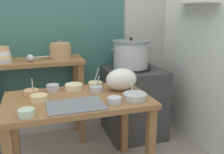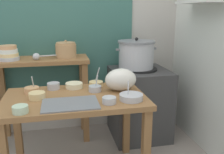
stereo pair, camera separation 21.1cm
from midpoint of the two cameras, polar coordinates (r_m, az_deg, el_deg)
name	(u,v)px [view 2 (the right image)]	position (r m, az deg, el deg)	size (l,w,h in m)	color
wall_back	(68,17)	(2.83, -7.92, 13.50)	(4.40, 0.12, 2.60)	#B2ADA3
prep_table	(75,110)	(1.98, -5.41, -7.54)	(1.10, 0.66, 0.72)	olive
back_shelf_table	(42,79)	(2.65, -13.64, -0.54)	(0.96, 0.40, 0.90)	olive
stove_block	(139,103)	(2.78, 8.43, -5.95)	(0.60, 0.61, 0.78)	#383838
steamer_pot	(136,54)	(2.64, 7.91, 5.19)	(0.44, 0.39, 0.33)	#B7BABF
clay_pot	(66,50)	(2.59, -8.29, 6.15)	(0.21, 0.21, 0.18)	tan
bowl_stack_enamel	(9,53)	(2.58, -20.64, 5.09)	(0.20, 0.20, 0.15)	#B7BABF
ladle	(38,56)	(2.52, -14.52, 4.60)	(0.30, 0.10, 0.07)	#B7BABF
serving_tray	(70,104)	(1.78, -6.25, -6.24)	(0.40, 0.28, 0.01)	slate
plastic_bag	(121,80)	(2.06, 4.96, -0.64)	(0.26, 0.19, 0.19)	silver
prep_bowl_0	(131,97)	(1.87, 7.68, -4.58)	(0.18, 0.18, 0.14)	#B7BABF
prep_bowl_1	(37,95)	(1.93, -13.95, -4.19)	(0.12, 0.12, 0.05)	#E5C684
prep_bowl_2	(74,85)	(2.15, -5.98, -1.93)	(0.15, 0.15, 0.05)	beige
prep_bowl_3	(53,86)	(2.14, -10.64, -2.03)	(0.10, 0.10, 0.06)	#B7BABF
prep_bowl_4	(32,90)	(2.08, -15.30, -2.90)	(0.12, 0.12, 0.15)	tan
prep_bowl_5	(20,109)	(1.69, -17.11, -7.14)	(0.10, 0.10, 0.05)	#B7D1AD
prep_bowl_6	(96,83)	(2.19, -0.96, -1.54)	(0.12, 0.12, 0.17)	#E5C684
prep_bowl_7	(109,100)	(1.78, 2.75, -5.37)	(0.10, 0.10, 0.05)	#B7BABF
prep_bowl_8	(95,88)	(2.05, -0.99, -2.66)	(0.11, 0.11, 0.14)	#B7BABF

